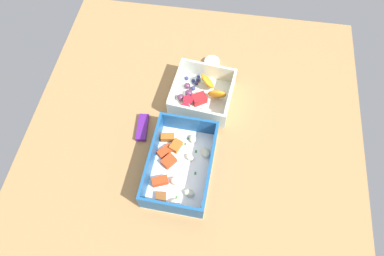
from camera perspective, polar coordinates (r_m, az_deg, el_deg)
name	(u,v)px	position (r cm, az deg, el deg)	size (l,w,h in cm)	color
table_surface	(195,128)	(83.85, 0.52, -0.08)	(80.00, 80.00, 2.00)	#9E7547
pasta_container	(180,165)	(76.51, -2.09, -6.26)	(21.30, 14.51, 6.01)	white
fruit_bowl	(202,95)	(85.53, 1.64, 5.58)	(15.73, 15.71, 5.63)	silver
candy_bar	(143,127)	(83.02, -8.24, 0.09)	(7.00, 2.40, 1.20)	#51197A
paper_cup_liner	(212,63)	(93.42, 3.34, 10.78)	(4.03, 4.03, 1.50)	white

